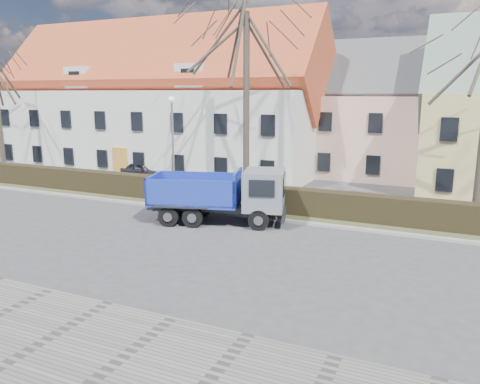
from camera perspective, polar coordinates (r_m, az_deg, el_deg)
The scene contains 12 objects.
ground at distance 19.12m, azimuth -4.04°, elevation -6.44°, with size 120.00×120.00×0.00m, color #3C3C3E.
sidewalk_near at distance 12.91m, azimuth -23.11°, elevation -16.71°, with size 80.00×5.00×0.08m, color slate.
curb_far at distance 23.07m, azimuth 1.40°, elevation -3.02°, with size 80.00×0.30×0.12m, color gray.
grass_strip at distance 24.51m, azimuth 2.87°, elevation -2.16°, with size 80.00×3.00×0.10m, color #3E4326.
hedge at distance 24.19m, azimuth 2.71°, elevation -0.88°, with size 60.00×0.90×1.30m, color black.
building_white at distance 38.62m, azimuth -9.93°, elevation 9.91°, with size 26.80×10.80×9.50m, color silver, non-canonical shape.
building_pink at distance 36.28m, azimuth 17.12°, elevation 8.25°, with size 10.80×8.80×8.00m, color #D5A896, non-canonical shape.
tree_1 at distance 26.66m, azimuth 0.78°, elevation 12.61°, with size 9.20×9.20×12.65m, color #342C24, non-canonical shape.
dump_truck at distance 22.04m, azimuth -3.30°, elevation -0.37°, with size 6.63×2.46×2.65m, color navy, non-canonical shape.
streetlight at distance 27.38m, azimuth -8.17°, elevation 5.43°, with size 0.46×0.46×5.93m, color gray, non-canonical shape.
cart_frame at distance 24.75m, azimuth -10.63°, elevation -1.56°, with size 0.71×0.41×0.65m, color silver, non-canonical shape.
parked_car_a at distance 34.21m, azimuth -11.65°, elevation 2.61°, with size 1.43×3.55×1.21m, color #24242C.
Camera 1 is at (8.70, -15.92, 6.03)m, focal length 35.00 mm.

